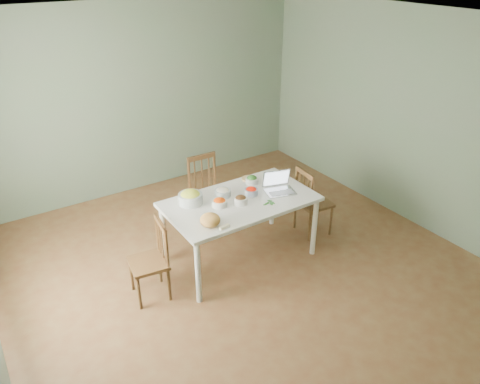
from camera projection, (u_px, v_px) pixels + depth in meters
floor at (238, 266)px, 5.29m from camera, size 5.00×5.00×0.00m
ceiling at (238, 20)px, 4.02m from camera, size 5.00×5.00×0.00m
wall_back at (143, 100)px, 6.50m from camera, size 5.00×0.00×2.70m
wall_front at (458, 297)px, 2.81m from camera, size 5.00×0.00×2.70m
wall_right at (400, 116)px, 5.87m from camera, size 0.00×5.00×2.70m
dining_table at (240, 229)px, 5.25m from camera, size 1.67×0.94×0.78m
chair_far at (209, 194)px, 5.81m from camera, size 0.44×0.42×0.97m
chair_left at (148, 261)px, 4.65m from camera, size 0.42×0.43×0.87m
chair_right at (314, 201)px, 5.74m from camera, size 0.43×0.44×0.90m
bread_boule at (210, 220)px, 4.57m from camera, size 0.27×0.27×0.13m
butter_stick at (224, 227)px, 4.55m from camera, size 0.12×0.05×0.03m
bowl_squash at (190, 197)px, 4.97m from camera, size 0.33×0.33×0.15m
bowl_carrot at (220, 202)px, 4.93m from camera, size 0.20×0.20×0.09m
bowl_onion at (223, 192)px, 5.13m from camera, size 0.23×0.23×0.10m
bowl_mushroom at (241, 200)px, 4.97m from camera, size 0.18×0.18×0.10m
bowl_redpep at (251, 191)px, 5.16m from camera, size 0.15×0.15×0.09m
bowl_broccoli at (252, 180)px, 5.41m from camera, size 0.19×0.19×0.10m
flatbread at (250, 179)px, 5.52m from camera, size 0.25×0.25×0.02m
basil_bunch at (268, 203)px, 4.99m from camera, size 0.17×0.17×0.02m
laptop at (281, 184)px, 5.17m from camera, size 0.39×0.36×0.23m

